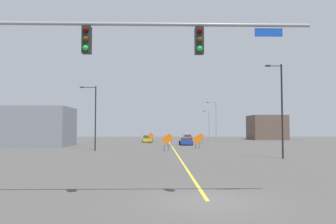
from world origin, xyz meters
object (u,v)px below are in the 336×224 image
Objects in this scene: car_red_near at (187,138)px; traffic_signal_assembly at (87,57)px; street_lamp_mid_left at (94,115)px; construction_sign_median_far at (169,138)px; car_blue_approaching at (186,141)px; street_lamp_near_right at (209,124)px; construction_sign_left_lane at (151,136)px; street_lamp_mid_right at (281,107)px; street_lamp_far_left at (215,119)px; construction_sign_left_shoulder at (201,137)px; construction_sign_right_lane at (166,140)px; construction_sign_right_shoulder at (197,140)px; car_yellow_passing at (148,139)px.

traffic_signal_assembly is at bearing -98.36° from car_red_near.
street_lamp_mid_left reaches higher than construction_sign_median_far.
street_lamp_near_right is at bearing 73.21° from car_blue_approaching.
street_lamp_mid_left is at bearing -109.72° from construction_sign_left_lane.
construction_sign_left_lane is 1.03× the size of construction_sign_median_far.
street_lamp_mid_right is at bearing -91.04° from street_lamp_near_right.
street_lamp_far_left is 1.00× the size of street_lamp_mid_right.
construction_sign_median_far is at bearing -110.77° from street_lamp_near_right.
traffic_signal_assembly is 60.84m from street_lamp_far_left.
construction_sign_left_shoulder is (10.28, 45.94, -4.27)m from traffic_signal_assembly.
street_lamp_near_right is 3.54× the size of construction_sign_right_lane.
street_lamp_far_left reaches higher than construction_sign_left_lane.
car_red_near is (-5.82, -5.14, -3.35)m from street_lamp_near_right.
construction_sign_right_lane is 0.49× the size of car_red_near.
traffic_signal_assembly is 1.51× the size of street_lamp_far_left.
street_lamp_mid_right reaches higher than traffic_signal_assembly.
car_blue_approaching is at bearing 80.24° from traffic_signal_assembly.
construction_sign_right_shoulder is 22.04m from car_yellow_passing.
construction_sign_right_shoulder is at bearing -92.21° from car_red_near.
street_lamp_mid_left is 15.37m from construction_sign_median_far.
street_lamp_mid_left is 37.04m from street_lamp_far_left.
traffic_signal_assembly is 6.67× the size of construction_sign_median_far.
street_lamp_near_right is 22.37m from construction_sign_left_shoulder.
construction_sign_left_lane is at bearing 114.68° from construction_sign_median_far.
traffic_signal_assembly is 63.35m from car_red_near.
construction_sign_median_far is 0.43× the size of car_blue_approaching.
street_lamp_mid_left is 25.59m from car_yellow_passing.
construction_sign_right_shoulder reaches higher than car_blue_approaching.
construction_sign_left_lane is (-14.04, -12.39, -3.52)m from street_lamp_far_left.
construction_sign_left_lane is (-13.87, -21.11, -2.69)m from street_lamp_near_right.
street_lamp_mid_right reaches higher than construction_sign_median_far.
street_lamp_far_left reaches higher than car_yellow_passing.
street_lamp_mid_right is (14.09, 17.13, -0.74)m from traffic_signal_assembly.
street_lamp_near_right is at bearing 62.61° from street_lamp_mid_left.
construction_sign_right_shoulder is at bearing -101.14° from street_lamp_near_right.
street_lamp_mid_right is 2.12× the size of car_red_near.
car_red_near is at bearing 78.09° from construction_sign_median_far.
construction_sign_left_shoulder is 0.48× the size of car_red_near.
street_lamp_mid_left is 18.88m from car_blue_approaching.
street_lamp_mid_left reaches higher than street_lamp_near_right.
construction_sign_left_lane is at bearing -138.59° from street_lamp_far_left.
street_lamp_mid_left is at bearing 150.59° from street_lamp_mid_right.
street_lamp_near_right is at bearing 41.47° from car_red_near.
construction_sign_median_far is at bearing -119.20° from street_lamp_far_left.
street_lamp_mid_left reaches higher than construction_sign_right_lane.
construction_sign_right_shoulder is (8.02, 32.15, -4.35)m from traffic_signal_assembly.
car_yellow_passing is at bearing 145.55° from construction_sign_left_shoulder.
construction_sign_left_shoulder is at bearing 54.07° from car_blue_approaching.
traffic_signal_assembly is 6.50× the size of construction_sign_left_lane.
street_lamp_near_right is at bearing 74.03° from construction_sign_right_lane.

